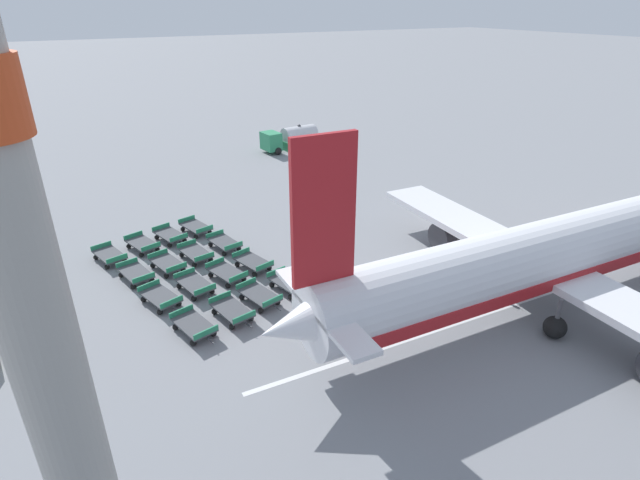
{
  "coord_description": "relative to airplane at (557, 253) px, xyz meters",
  "views": [
    {
      "loc": [
        28.64,
        -26.75,
        16.76
      ],
      "look_at": [
        1.28,
        -11.35,
        1.65
      ],
      "focal_mm": 28.0,
      "sensor_mm": 36.0,
      "label": 1
    }
  ],
  "objects": [
    {
      "name": "ground_plane",
      "position": [
        -12.6,
        1.52,
        -3.22
      ],
      "size": [
        500.0,
        500.0,
        0.0
      ],
      "primitive_type": "plane",
      "color": "gray"
    },
    {
      "name": "airplane",
      "position": [
        0.0,
        0.0,
        0.0
      ],
      "size": [
        29.05,
        38.1,
        12.07
      ],
      "color": "white",
      "rests_on": "ground_plane"
    },
    {
      "name": "fuel_tanker_primary",
      "position": [
        -38.95,
        1.89,
        -2.0
      ],
      "size": [
        3.75,
        7.43,
        2.94
      ],
      "color": "#2D8C5B",
      "rests_on": "ground_plane"
    },
    {
      "name": "baggage_dolly_row_near_col_a",
      "position": [
        -18.57,
        -22.87,
        -2.75
      ],
      "size": [
        3.59,
        2.13,
        0.92
      ],
      "color": "#424449",
      "rests_on": "ground_plane"
    },
    {
      "name": "baggage_dolly_row_near_col_b",
      "position": [
        -14.96,
        -21.77,
        -2.75
      ],
      "size": [
        3.59,
        2.04,
        0.92
      ],
      "color": "#424449",
      "rests_on": "ground_plane"
    },
    {
      "name": "baggage_dolly_row_near_col_c",
      "position": [
        -11.21,
        -21.04,
        -2.75
      ],
      "size": [
        3.58,
        2.21,
        0.92
      ],
      "color": "#424449",
      "rests_on": "ground_plane"
    },
    {
      "name": "baggage_dolly_row_near_col_d",
      "position": [
        -7.32,
        -20.12,
        -2.75
      ],
      "size": [
        3.59,
        2.08,
        0.92
      ],
      "color": "#424449",
      "rests_on": "ground_plane"
    },
    {
      "name": "baggage_dolly_row_mid_a_col_a",
      "position": [
        -19.29,
        -20.46,
        -2.75
      ],
      "size": [
        3.59,
        2.19,
        0.92
      ],
      "color": "#424449",
      "rests_on": "ground_plane"
    },
    {
      "name": "baggage_dolly_row_mid_a_col_b",
      "position": [
        -15.31,
        -19.6,
        -2.75
      ],
      "size": [
        3.59,
        2.1,
        0.92
      ],
      "color": "#424449",
      "rests_on": "ground_plane"
    },
    {
      "name": "baggage_dolly_row_mid_a_col_c",
      "position": [
        -11.65,
        -18.77,
        -2.75
      ],
      "size": [
        3.59,
        2.02,
        0.92
      ],
      "color": "#424449",
      "rests_on": "ground_plane"
    },
    {
      "name": "baggage_dolly_row_mid_a_col_d",
      "position": [
        -7.69,
        -17.75,
        -2.75
      ],
      "size": [
        3.59,
        1.98,
        0.92
      ],
      "color": "#424449",
      "rests_on": "ground_plane"
    },
    {
      "name": "baggage_dolly_row_mid_b_col_a",
      "position": [
        -19.84,
        -18.27,
        -2.75
      ],
      "size": [
        3.59,
        2.17,
        0.92
      ],
      "color": "#424449",
      "rests_on": "ground_plane"
    },
    {
      "name": "baggage_dolly_row_mid_b_col_b",
      "position": [
        -15.89,
        -17.45,
        -2.75
      ],
      "size": [
        3.59,
        1.97,
        0.92
      ],
      "color": "#424449",
      "rests_on": "ground_plane"
    },
    {
      "name": "baggage_dolly_row_mid_b_col_c",
      "position": [
        -12.08,
        -16.49,
        -2.75
      ],
      "size": [
        3.59,
        2.18,
        0.92
      ],
      "color": "#424449",
      "rests_on": "ground_plane"
    },
    {
      "name": "baggage_dolly_row_mid_b_col_d",
      "position": [
        -8.43,
        -15.72,
        -2.75
      ],
      "size": [
        3.59,
        2.1,
        0.92
      ],
      "color": "#424449",
      "rests_on": "ground_plane"
    },
    {
      "name": "baggage_dolly_row_far_col_a",
      "position": [
        -20.37,
        -16.1,
        -2.75
      ],
      "size": [
        3.59,
        2.14,
        0.92
      ],
      "color": "#424449",
      "rests_on": "ground_plane"
    },
    {
      "name": "baggage_dolly_row_far_col_b",
      "position": [
        -16.5,
        -15.1,
        -2.75
      ],
      "size": [
        3.59,
        1.99,
        0.92
      ],
      "color": "#424449",
      "rests_on": "ground_plane"
    },
    {
      "name": "baggage_dolly_row_far_col_c",
      "position": [
        -12.62,
        -14.41,
        -2.75
      ],
      "size": [
        3.59,
        2.15,
        0.92
      ],
      "color": "#424449",
      "rests_on": "ground_plane"
    },
    {
      "name": "baggage_dolly_row_far_col_d",
      "position": [
        -8.86,
        -13.5,
        -2.75
      ],
      "size": [
        3.59,
        2.02,
        0.92
      ],
      "color": "#424449",
      "rests_on": "ground_plane"
    },
    {
      "name": "stand_guidance_stripe",
      "position": [
        -0.85,
        -7.9,
        -3.22
      ],
      "size": [
        1.45,
        23.38,
        0.01
      ],
      "color": "white",
      "rests_on": "ground_plane"
    }
  ]
}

